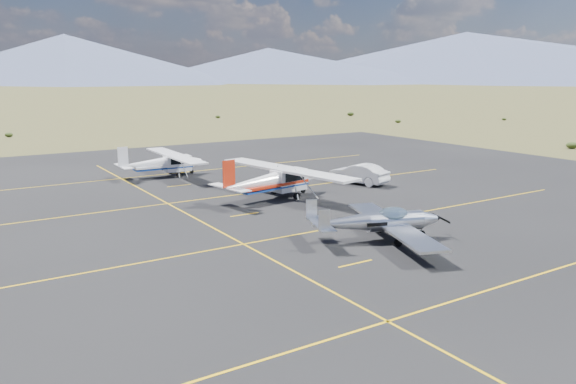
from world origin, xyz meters
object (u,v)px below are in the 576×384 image
object	(u,v)px
aircraft_cessna	(273,180)
aircraft_plain	(163,162)
aircraft_low_wing	(380,222)
sedan	(359,174)

from	to	relation	value
aircraft_cessna	aircraft_plain	xyz separation A→B (m)	(-3.46, 12.64, -0.17)
aircraft_cessna	aircraft_low_wing	bearing A→B (deg)	-102.07
aircraft_plain	sedan	xyz separation A→B (m)	(12.22, -11.43, -0.43)
aircraft_plain	sedan	bearing A→B (deg)	-42.22
aircraft_low_wing	aircraft_plain	xyz separation A→B (m)	(-3.10, 24.22, 0.22)
aircraft_cessna	sedan	distance (m)	8.87
aircraft_cessna	aircraft_plain	distance (m)	13.10
aircraft_low_wing	sedan	bearing A→B (deg)	73.90
sedan	aircraft_low_wing	bearing A→B (deg)	37.55
aircraft_low_wing	aircraft_cessna	bearing A→B (deg)	107.63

